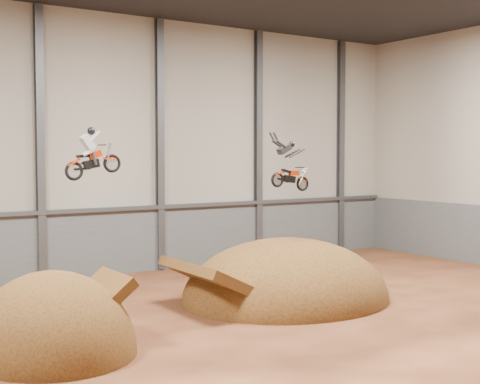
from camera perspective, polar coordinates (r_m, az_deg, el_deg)
name	(u,v)px	position (r m, az deg, el deg)	size (l,w,h in m)	color
floor	(264,340)	(23.92, 2.08, -12.52)	(40.00, 40.00, 0.00)	#472213
back_wall	(102,145)	(36.31, -11.72, 3.98)	(40.00, 0.10, 14.00)	#A39D90
lower_band_back	(104,243)	(36.53, -11.57, -4.28)	(39.80, 0.18, 3.50)	#585B60
steel_rail	(104,210)	(36.20, -11.52, -1.48)	(39.80, 0.35, 0.20)	#47494F
steel_column_2	(40,144)	(35.04, -16.69, 3.94)	(0.40, 0.36, 13.90)	#47494F
steel_column_3	(160,145)	(37.48, -6.85, 4.00)	(0.40, 0.36, 13.90)	#47494F
steel_column_4	(258,146)	(40.88, 1.57, 3.96)	(0.40, 0.36, 13.90)	#47494F
steel_column_5	(341,146)	(45.01, 8.58, 3.86)	(0.40, 0.36, 13.90)	#47494F
takeoff_ramp	(52,353)	(23.32, -15.71, -13.06)	(5.37, 6.20, 5.37)	#3C230F
landing_ramp	(286,300)	(30.19, 3.96, -9.18)	(9.60, 8.49, 5.54)	#3C230F
fmx_rider_a	(95,150)	(26.01, -12.30, 3.55)	(2.24, 0.85, 2.02)	red
fmx_rider_b	(289,162)	(28.36, 4.23, 2.53)	(2.64, 0.75, 2.26)	#BA2A05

